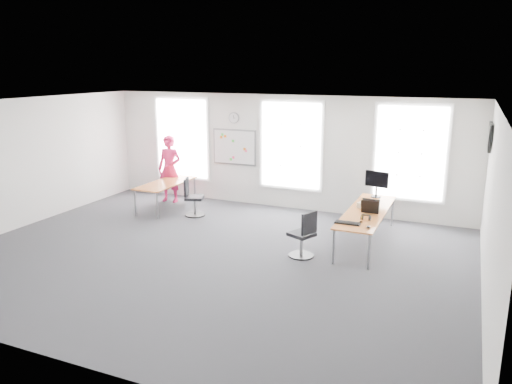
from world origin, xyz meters
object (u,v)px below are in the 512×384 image
at_px(chair_right, 304,237).
at_px(keyboard, 347,223).
at_px(desk_left, 166,185).
at_px(monitor, 377,182).
at_px(chair_left, 192,199).
at_px(person, 170,169).
at_px(headphones, 366,218).
at_px(desk_right, 367,213).

relative_size(chair_right, keyboard, 1.94).
height_order(desk_left, monitor, monitor).
bearing_deg(chair_left, keyboard, -126.90).
bearing_deg(monitor, keyboard, -80.33).
distance_m(chair_right, person, 5.45).
bearing_deg(chair_left, monitor, -97.77).
distance_m(desk_left, person, 0.79).
relative_size(person, keyboard, 3.78).
xyz_separation_m(desk_left, headphones, (5.54, -1.30, 0.12)).
xyz_separation_m(person, keyboard, (5.57, -2.34, -0.19)).
bearing_deg(desk_left, desk_right, -6.38).
bearing_deg(desk_left, chair_right, -23.23).
bearing_deg(desk_left, keyboard, -17.62).
bearing_deg(keyboard, person, 157.53).
bearing_deg(headphones, person, 143.23).
height_order(desk_right, chair_right, chair_right).
bearing_deg(person, monitor, -5.34).
relative_size(chair_right, person, 0.51).
height_order(headphones, monitor, monitor).
bearing_deg(keyboard, chair_right, -162.97).
xyz_separation_m(desk_right, keyboard, (-0.17, -1.06, 0.06)).
distance_m(person, keyboard, 6.05).
xyz_separation_m(desk_left, keyboard, (5.27, -1.67, 0.08)).
bearing_deg(chair_right, desk_right, 167.63).
bearing_deg(desk_right, chair_right, -126.75).
distance_m(chair_left, headphones, 4.70).
distance_m(chair_right, chair_left, 3.85).
xyz_separation_m(chair_right, headphones, (1.08, 0.62, 0.36)).
relative_size(desk_right, chair_left, 3.07).
height_order(person, keyboard, person).
relative_size(desk_right, headphones, 15.04).
height_order(chair_right, keyboard, chair_right).
relative_size(chair_left, monitor, 1.55).
xyz_separation_m(desk_right, chair_left, (-4.47, 0.32, -0.25)).
xyz_separation_m(keyboard, headphones, (0.28, 0.38, 0.04)).
distance_m(headphones, monitor, 1.93).
xyz_separation_m(desk_right, headphones, (0.11, -0.69, 0.10)).
xyz_separation_m(keyboard, monitor, (0.14, 2.27, 0.36)).
bearing_deg(person, keyboard, -27.41).
relative_size(chair_left, person, 0.52).
xyz_separation_m(chair_left, keyboard, (4.30, -1.38, 0.31)).
relative_size(desk_right, monitor, 4.76).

